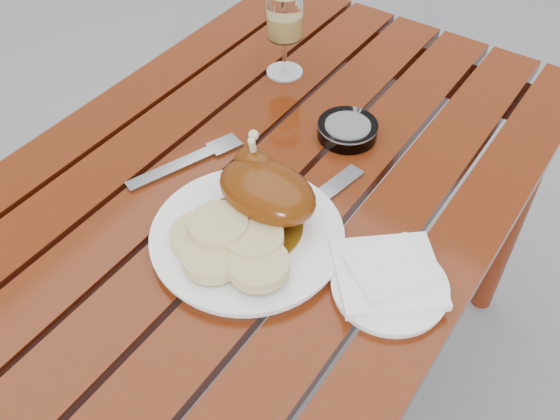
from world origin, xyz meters
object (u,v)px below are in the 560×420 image
object	(u,v)px
table	(271,294)
ashtray	(347,130)
dinner_plate	(247,237)
wine_glass	(285,35)
side_plate	(390,287)

from	to	relation	value
table	ashtray	distance (m)	0.42
dinner_plate	wine_glass	xyz separation A→B (m)	(-0.21, 0.42, 0.08)
dinner_plate	wine_glass	size ratio (longest dim) A/B	1.71
table	side_plate	distance (m)	0.50
wine_glass	side_plate	bearing A→B (deg)	-40.55
wine_glass	side_plate	world-z (taller)	wine_glass
wine_glass	table	bearing A→B (deg)	-61.13
wine_glass	dinner_plate	bearing A→B (deg)	-62.89
table	wine_glass	distance (m)	0.55
side_plate	ashtray	xyz separation A→B (m)	(-0.23, 0.27, 0.01)
ashtray	table	bearing A→B (deg)	-114.82
side_plate	dinner_plate	bearing A→B (deg)	-169.83
wine_glass	ashtray	xyz separation A→B (m)	(0.21, -0.10, -0.07)
wine_glass	side_plate	distance (m)	0.58
table	side_plate	xyz separation A→B (m)	(0.30, -0.12, 0.38)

